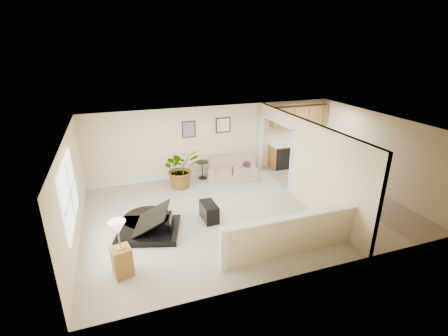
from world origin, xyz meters
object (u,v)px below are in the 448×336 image
object	(u,v)px
lamp_stand	(121,253)
loveseat	(232,168)
palm_plant	(181,168)
small_plant	(246,170)
piano_bench	(209,212)
accent_table	(202,168)
piano	(145,210)

from	to	relation	value
lamp_stand	loveseat	bearing A→B (deg)	46.40
loveseat	palm_plant	bearing A→B (deg)	-155.75
small_plant	piano_bench	bearing A→B (deg)	-130.53
palm_plant	lamp_stand	xyz separation A→B (m)	(-2.10, -3.96, -0.12)
accent_table	lamp_stand	size ratio (longest dim) A/B	0.50
piano	piano_bench	xyz separation A→B (m)	(1.68, 0.02, -0.36)
loveseat	piano	bearing A→B (deg)	-123.60
palm_plant	lamp_stand	world-z (taller)	palm_plant
piano_bench	accent_table	size ratio (longest dim) A/B	1.13
piano	accent_table	world-z (taller)	piano
accent_table	piano_bench	bearing A→B (deg)	-101.91
piano	lamp_stand	distance (m)	1.69
accent_table	lamp_stand	bearing A→B (deg)	-123.64
piano_bench	palm_plant	xyz separation A→B (m)	(-0.25, 2.39, 0.42)
loveseat	lamp_stand	world-z (taller)	lamp_stand
accent_table	palm_plant	distance (m)	1.00
loveseat	accent_table	size ratio (longest dim) A/B	3.11
loveseat	accent_table	xyz separation A→B (m)	(-1.02, 0.26, 0.04)
accent_table	piano	bearing A→B (deg)	-128.49
palm_plant	lamp_stand	size ratio (longest dim) A/B	1.06
piano	lamp_stand	size ratio (longest dim) A/B	1.61
accent_table	palm_plant	world-z (taller)	palm_plant
lamp_stand	piano_bench	bearing A→B (deg)	33.90
piano_bench	loveseat	world-z (taller)	loveseat
piano_bench	accent_table	world-z (taller)	accent_table
small_plant	lamp_stand	bearing A→B (deg)	-137.73
piano	loveseat	bearing A→B (deg)	54.87
piano_bench	accent_table	bearing A→B (deg)	78.09
piano_bench	small_plant	world-z (taller)	small_plant
accent_table	loveseat	bearing A→B (deg)	-14.49
accent_table	small_plant	distance (m)	1.58
piano_bench	palm_plant	distance (m)	2.44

